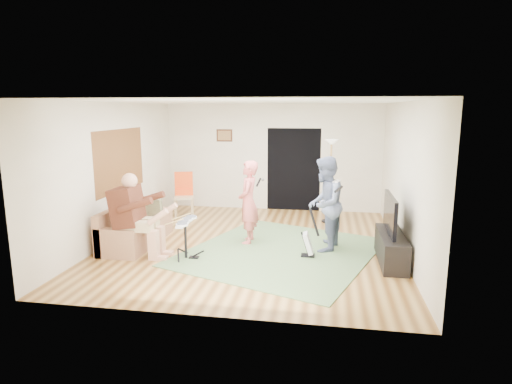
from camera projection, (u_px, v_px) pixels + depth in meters
floor at (252, 244)px, 8.28m from camera, size 6.00×6.00×0.00m
walls at (252, 175)px, 8.03m from camera, size 5.50×6.00×2.70m
ceiling at (252, 102)px, 7.77m from camera, size 6.00×6.00×0.00m
window_blinds at (120, 160)px, 8.62m from camera, size 0.00×2.05×2.05m
doorway at (294, 170)px, 10.89m from camera, size 2.10×0.00×2.10m
picture_frame at (224, 135)px, 11.02m from camera, size 0.42×0.03×0.32m
area_rug at (281, 251)px, 7.81m from camera, size 4.06×4.27×0.02m
sofa at (133, 231)px, 8.26m from camera, size 0.77×1.86×0.75m
drummer at (139, 224)px, 7.50m from camera, size 0.97×0.54×1.48m
drum_kit at (186, 241)px, 7.42m from camera, size 0.39×0.69×0.71m
singer at (248, 202)px, 8.22m from camera, size 0.42×0.61×1.61m
microphone at (259, 182)px, 8.11m from camera, size 0.06×0.06×0.24m
guitarist at (325, 204)px, 7.78m from camera, size 0.82×0.96×1.74m
guitar_held at (336, 187)px, 7.69m from camera, size 0.26×0.61×0.26m
guitar_spare at (309, 243)px, 7.51m from camera, size 0.31×0.28×0.87m
torchiere_lamp at (331, 166)px, 9.66m from camera, size 0.34×0.34×1.90m
dining_chair at (185, 201)px, 10.32m from camera, size 0.57×0.59×1.07m
tv_cabinet at (391, 248)px, 7.24m from camera, size 0.40×1.40×0.50m
television at (390, 214)px, 7.13m from camera, size 0.06×1.18×0.62m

